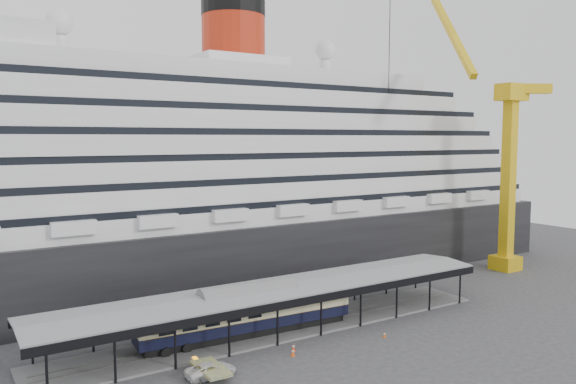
% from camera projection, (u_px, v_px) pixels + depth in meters
% --- Properties ---
extents(ground, '(200.00, 200.00, 0.00)m').
position_uv_depth(ground, '(304.00, 343.00, 61.23)').
color(ground, '#333336').
rests_on(ground, ground).
extents(cruise_ship, '(130.00, 30.00, 43.90)m').
position_uv_depth(cruise_ship, '(188.00, 164.00, 86.37)').
color(cruise_ship, black).
rests_on(cruise_ship, ground).
extents(platform_canopy, '(56.00, 9.18, 5.30)m').
position_uv_depth(platform_canopy, '(280.00, 310.00, 65.20)').
color(platform_canopy, slate).
rests_on(platform_canopy, ground).
extents(crane_yellow, '(23.83, 18.78, 47.60)m').
position_uv_depth(crane_yellow, '(503.00, 152.00, 93.34)').
color(crane_yellow, gold).
rests_on(crane_yellow, ground).
extents(port_truck, '(4.82, 2.24, 1.34)m').
position_uv_depth(port_truck, '(211.00, 370.00, 52.40)').
color(port_truck, silver).
rests_on(port_truck, ground).
extents(pullman_carriage, '(25.41, 4.59, 24.81)m').
position_uv_depth(pullman_carriage, '(248.00, 311.00, 62.86)').
color(pullman_carriage, black).
rests_on(pullman_carriage, ground).
extents(traffic_cone_left, '(0.51, 0.51, 0.83)m').
position_uv_depth(traffic_cone_left, '(293.00, 347.00, 58.85)').
color(traffic_cone_left, red).
rests_on(traffic_cone_left, ground).
extents(traffic_cone_mid, '(0.52, 0.52, 0.82)m').
position_uv_depth(traffic_cone_mid, '(293.00, 352.00, 57.53)').
color(traffic_cone_mid, '#F2510D').
rests_on(traffic_cone_mid, ground).
extents(traffic_cone_right, '(0.42, 0.42, 0.65)m').
position_uv_depth(traffic_cone_right, '(385.00, 334.00, 62.92)').
color(traffic_cone_right, '#EC5A0D').
rests_on(traffic_cone_right, ground).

